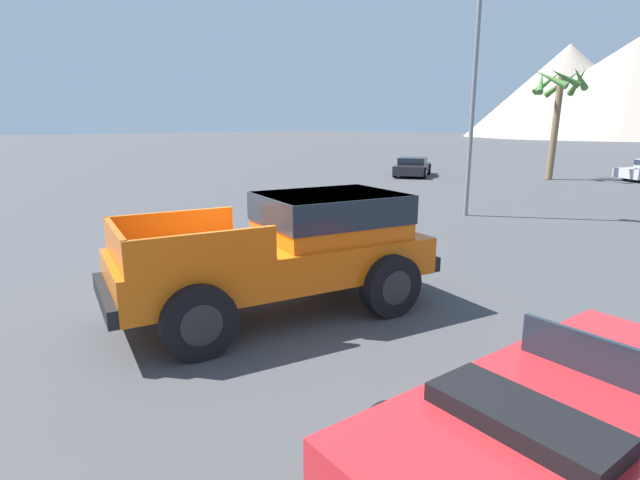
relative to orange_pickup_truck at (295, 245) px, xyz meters
The scene contains 6 objects.
ground_plane 1.19m from the orange_pickup_truck, behind, with size 320.00×320.00×0.00m, color #424244.
orange_pickup_truck is the anchor object (origin of this frame).
red_convertible_car 4.65m from the orange_pickup_truck, 11.79° to the right, with size 2.50×4.71×1.05m.
parked_car_dark 22.60m from the orange_pickup_truck, 118.92° to the left, with size 3.36×4.46×1.08m.
street_lamp_post 10.67m from the orange_pickup_truck, 102.68° to the left, with size 0.90×0.24×7.29m.
palm_tree_leaning 24.10m from the orange_pickup_truck, 100.43° to the left, with size 2.88×2.75×5.95m.
Camera 1 is at (6.16, -5.35, 2.96)m, focal length 28.00 mm.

